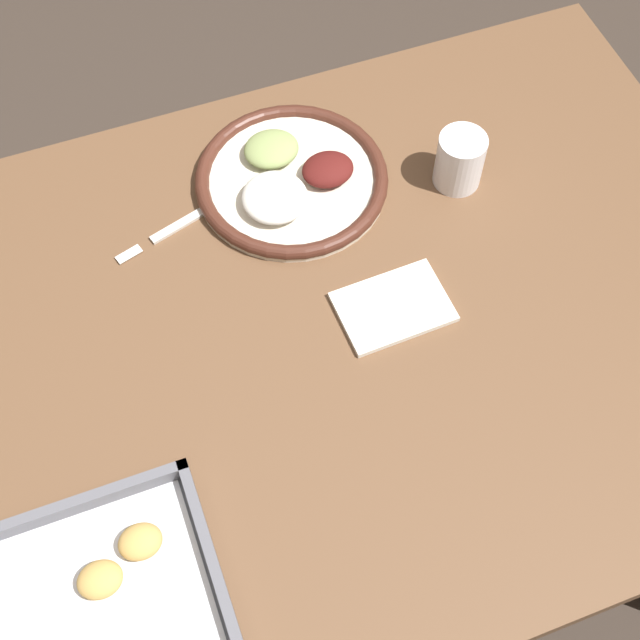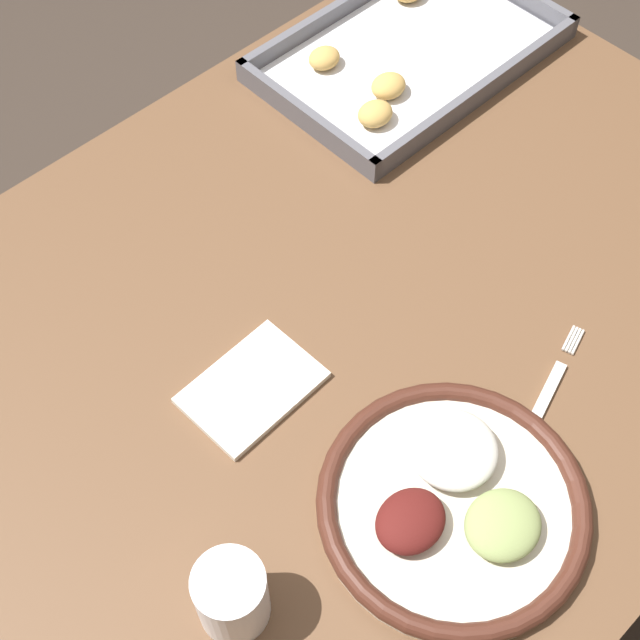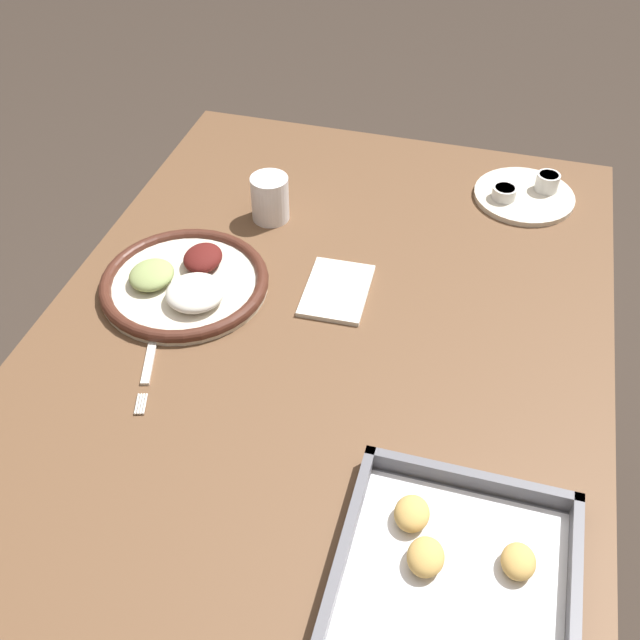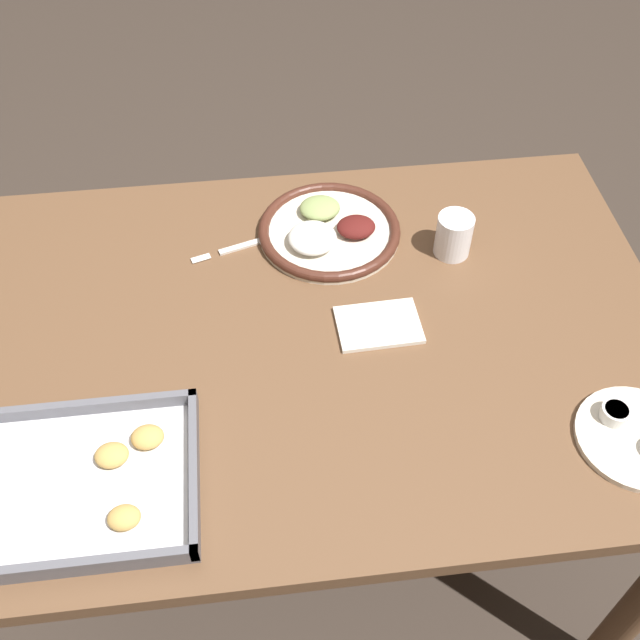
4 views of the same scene
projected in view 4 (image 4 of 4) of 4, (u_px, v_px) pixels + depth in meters
ground_plane at (312, 532)px, 1.81m from camera, size 8.00×8.00×0.00m
dining_table at (309, 373)px, 1.32m from camera, size 1.22×0.84×0.75m
dinner_plate at (329, 230)px, 1.39m from camera, size 0.26×0.26×0.04m
fork at (247, 245)px, 1.37m from camera, size 0.19×0.07×0.00m
saucer_plate at (638, 437)px, 1.10m from camera, size 0.18×0.18×0.04m
baking_tray at (59, 487)px, 1.04m from camera, size 0.40×0.26×0.03m
drinking_cup at (454, 235)px, 1.34m from camera, size 0.06×0.06×0.08m
napkin at (379, 326)px, 1.24m from camera, size 0.14×0.10×0.01m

